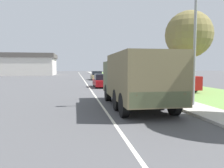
% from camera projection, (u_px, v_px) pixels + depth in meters
% --- Properties ---
extents(ground_plane, '(180.00, 180.00, 0.00)m').
position_uv_depth(ground_plane, '(83.00, 79.00, 38.36)').
color(ground_plane, '#4C4C4F').
extents(lane_centre_stripe, '(0.12, 120.00, 0.00)m').
position_uv_depth(lane_centre_stripe, '(83.00, 79.00, 38.36)').
color(lane_centre_stripe, silver).
rests_on(lane_centre_stripe, ground).
extents(sidewalk_right, '(1.80, 120.00, 0.12)m').
position_uv_depth(sidewalk_right, '(109.00, 79.00, 39.10)').
color(sidewalk_right, '#ADAAA3').
rests_on(sidewalk_right, ground).
extents(grass_strip_right, '(7.00, 120.00, 0.02)m').
position_uv_depth(grass_strip_right, '(132.00, 79.00, 39.84)').
color(grass_strip_right, '#6B9347').
rests_on(grass_strip_right, ground).
extents(military_truck, '(2.56, 6.95, 2.78)m').
position_uv_depth(military_truck, '(136.00, 78.00, 11.39)').
color(military_truck, '#545B3D').
rests_on(military_truck, ground).
extents(car_nearest_ahead, '(1.77, 4.07, 1.40)m').
position_uv_depth(car_nearest_ahead, '(102.00, 81.00, 23.34)').
color(car_nearest_ahead, maroon).
rests_on(car_nearest_ahead, ground).
extents(car_second_ahead, '(1.81, 4.35, 1.48)m').
position_uv_depth(car_second_ahead, '(97.00, 76.00, 37.14)').
color(car_second_ahead, tan).
rests_on(car_second_ahead, ground).
extents(pickup_truck, '(2.00, 5.75, 1.82)m').
position_uv_depth(pickup_truck, '(174.00, 80.00, 20.30)').
color(pickup_truck, maroon).
rests_on(pickup_truck, grass_strip_right).
extents(lamp_post, '(1.69, 0.24, 8.47)m').
position_uv_depth(lamp_post, '(193.00, 10.00, 11.21)').
color(lamp_post, gray).
rests_on(lamp_post, sidewalk_right).
extents(tree_mid_right, '(4.06, 4.06, 6.95)m').
position_uv_depth(tree_mid_right, '(189.00, 35.00, 18.86)').
color(tree_mid_right, brown).
rests_on(tree_mid_right, grass_strip_right).
extents(building_distant, '(20.39, 12.83, 5.77)m').
position_uv_depth(building_distant, '(18.00, 64.00, 59.73)').
color(building_distant, beige).
rests_on(building_distant, ground).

